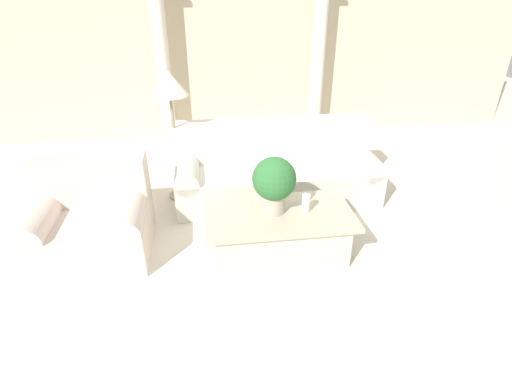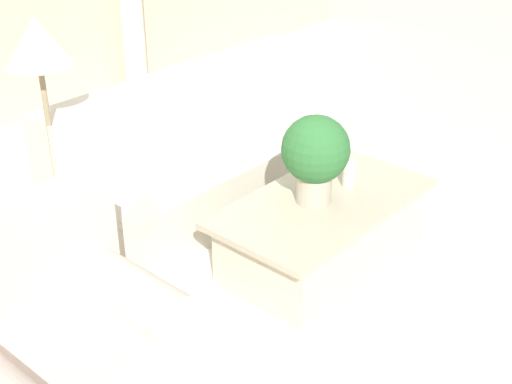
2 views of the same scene
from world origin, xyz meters
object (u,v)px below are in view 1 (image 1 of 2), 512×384
floor_lamp (170,91)px  potted_plant (274,181)px  loveseat (91,218)px  coffee_table (278,232)px  sofa_long (276,169)px

floor_lamp → potted_plant: bearing=-53.0°
loveseat → floor_lamp: 1.62m
coffee_table → floor_lamp: bearing=127.6°
potted_plant → floor_lamp: floor_lamp is taller
sofa_long → floor_lamp: size_ratio=1.56×
loveseat → coffee_table: loveseat is taller
sofa_long → loveseat: (-2.01, -0.90, 0.01)m
loveseat → coffee_table: (1.83, -0.31, -0.13)m
loveseat → floor_lamp: (0.81, 1.01, 0.98)m
loveseat → floor_lamp: size_ratio=0.71×
sofa_long → floor_lamp: 1.56m
sofa_long → coffee_table: sofa_long is taller
potted_plant → loveseat: bearing=171.2°
coffee_table → potted_plant: (-0.05, 0.04, 0.55)m
sofa_long → floor_lamp: bearing=174.6°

